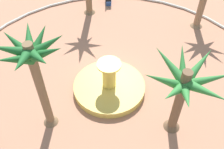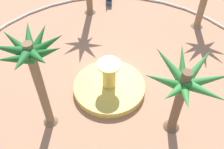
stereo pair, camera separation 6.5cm
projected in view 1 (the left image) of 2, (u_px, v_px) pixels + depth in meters
The scene contains 5 objects.
ground_plane at pixel (113, 83), 17.24m from camera, with size 80.00×80.00×0.00m, color tan.
plaza_curb at pixel (113, 82), 17.16m from camera, with size 22.36×22.36×0.20m, color silver.
fountain at pixel (109, 86), 16.63m from camera, with size 4.61×4.61×2.32m.
palm_tree_near_fountain at pixel (184, 86), 12.32m from camera, with size 4.26×4.34×4.81m.
palm_tree_by_curb at pixel (33, 63), 11.68m from camera, with size 3.41×3.37×6.19m.
Camera 1 is at (11.46, 0.40, 12.88)m, focal length 41.28 mm.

